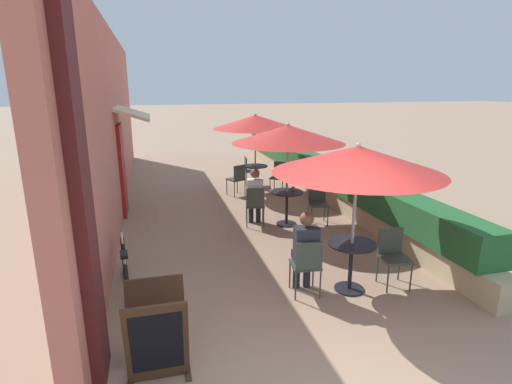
{
  "coord_description": "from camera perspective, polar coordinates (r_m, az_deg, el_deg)",
  "views": [
    {
      "loc": [
        -1.72,
        -3.27,
        2.96
      ],
      "look_at": [
        0.15,
        3.76,
        1.0
      ],
      "focal_mm": 28.0,
      "sensor_mm": 36.0,
      "label": 1
    }
  ],
  "objects": [
    {
      "name": "cafe_chair_near_right",
      "position": [
        5.79,
        7.26,
        -9.99
      ],
      "size": [
        0.44,
        0.44,
        0.87
      ],
      "rotation": [
        0.0,
        0.0,
        12.45
      ],
      "color": "#384238",
      "rests_on": "ground_plane"
    },
    {
      "name": "planter_hedge",
      "position": [
        11.39,
        8.6,
        2.62
      ],
      "size": [
        0.6,
        13.05,
        1.01
      ],
      "color": "tan",
      "rests_on": "ground_plane"
    },
    {
      "name": "seated_patron_near_right",
      "position": [
        5.82,
        7.02,
        -8.01
      ],
      "size": [
        0.36,
        0.43,
        1.25
      ],
      "rotation": [
        0.0,
        0.0,
        12.45
      ],
      "color": "#23232D",
      "rests_on": "ground_plane"
    },
    {
      "name": "cafe_chair_mid_left",
      "position": [
        8.51,
        -0.13,
        -1.6
      ],
      "size": [
        0.48,
        0.48,
        0.87
      ],
      "rotation": [
        0.0,
        0.0,
        6.07
      ],
      "color": "#384238",
      "rests_on": "ground_plane"
    },
    {
      "name": "cafe_chair_far_left",
      "position": [
        10.89,
        -2.67,
        2.1
      ],
      "size": [
        0.53,
        0.53,
        0.87
      ],
      "rotation": [
        0.0,
        0.0,
        6.7
      ],
      "color": "#384238",
      "rests_on": "ground_plane"
    },
    {
      "name": "patio_umbrella_far",
      "position": [
        11.14,
        -0.1,
        9.99
      ],
      "size": [
        2.36,
        2.36,
        2.2
      ],
      "color": "#B7B7BC",
      "rests_on": "ground_plane"
    },
    {
      "name": "coffee_cup_mid",
      "position": [
        8.64,
        5.33,
        0.46
      ],
      "size": [
        0.07,
        0.07,
        0.09
      ],
      "color": "#B73D3D",
      "rests_on": "patio_table_mid"
    },
    {
      "name": "cafe_facade_wall",
      "position": [
        10.23,
        -19.71,
        9.34
      ],
      "size": [
        0.98,
        14.05,
        4.2
      ],
      "color": "#C66B5B",
      "rests_on": "ground_plane"
    },
    {
      "name": "patio_umbrella_mid",
      "position": [
        8.35,
        4.63,
        8.24
      ],
      "size": [
        2.36,
        2.36,
        2.2
      ],
      "color": "#B7B7BC",
      "rests_on": "ground_plane"
    },
    {
      "name": "patio_umbrella_near",
      "position": [
        5.64,
        14.33,
        4.53
      ],
      "size": [
        2.36,
        2.36,
        2.2
      ],
      "color": "#B7B7BC",
      "rests_on": "ground_plane"
    },
    {
      "name": "cafe_chair_far_right",
      "position": [
        11.21,
        3.34,
        2.46
      ],
      "size": [
        0.56,
        0.56,
        0.87
      ],
      "rotation": [
        0.0,
        0.0,
        8.8
      ],
      "color": "#384238",
      "rests_on": "ground_plane"
    },
    {
      "name": "patio_table_near",
      "position": [
        6.07,
        13.43,
        -9.13
      ],
      "size": [
        0.7,
        0.7,
        0.74
      ],
      "color": "black",
      "rests_on": "ground_plane"
    },
    {
      "name": "bicycle_leaning",
      "position": [
        6.24,
        -18.19,
        -10.57
      ],
      "size": [
        0.22,
        1.71,
        0.73
      ],
      "rotation": [
        0.0,
        0.0,
        0.09
      ],
      "color": "black",
      "rests_on": "ground_plane"
    },
    {
      "name": "patio_table_mid",
      "position": [
        8.64,
        4.42,
        -1.42
      ],
      "size": [
        0.7,
        0.7,
        0.74
      ],
      "color": "black",
      "rests_on": "ground_plane"
    },
    {
      "name": "menu_board",
      "position": [
        4.51,
        -13.99,
        -18.89
      ],
      "size": [
        0.65,
        0.64,
        0.96
      ],
      "rotation": [
        0.0,
        0.0,
        -0.01
      ],
      "color": "#422819",
      "rests_on": "ground_plane"
    },
    {
      "name": "seated_patron_mid_left",
      "position": [
        8.57,
        -0.16,
        -0.29
      ],
      "size": [
        0.4,
        0.46,
        1.25
      ],
      "rotation": [
        0.0,
        0.0,
        6.07
      ],
      "color": "#23232D",
      "rests_on": "ground_plane"
    },
    {
      "name": "ground_plane",
      "position": [
        4.73,
        10.93,
        -23.95
      ],
      "size": [
        120.0,
        120.0,
        0.0
      ],
      "primitive_type": "plane",
      "color": "#9E7F66"
    },
    {
      "name": "cafe_chair_mid_right",
      "position": [
        8.82,
        8.81,
        -1.18
      ],
      "size": [
        0.48,
        0.48,
        0.87
      ],
      "rotation": [
        0.0,
        0.0,
        9.21
      ],
      "color": "#384238",
      "rests_on": "ground_plane"
    },
    {
      "name": "cafe_chair_far_back",
      "position": [
        12.02,
        -0.96,
        3.35
      ],
      "size": [
        0.44,
        0.44,
        0.87
      ],
      "rotation": [
        0.0,
        0.0,
        10.89
      ],
      "color": "#384238",
      "rests_on": "ground_plane"
    },
    {
      "name": "patio_table_far",
      "position": [
        11.36,
        -0.1,
        2.64
      ],
      "size": [
        0.7,
        0.7,
        0.74
      ],
      "color": "black",
      "rests_on": "ground_plane"
    },
    {
      "name": "cafe_chair_near_left",
      "position": [
        6.41,
        18.98,
        -8.2
      ],
      "size": [
        0.44,
        0.44,
        0.87
      ],
      "rotation": [
        0.0,
        0.0,
        9.31
      ],
      "color": "#384238",
      "rests_on": "ground_plane"
    }
  ]
}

